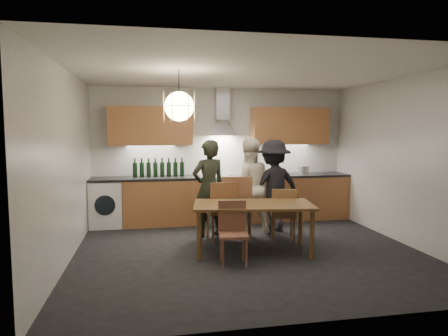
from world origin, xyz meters
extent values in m
plane|color=black|center=(0.00, 0.00, 0.00)|extent=(5.00, 5.00, 0.00)
cube|color=white|center=(0.00, 2.25, 1.30)|extent=(5.00, 0.02, 2.60)
cube|color=white|center=(0.00, -2.25, 1.30)|extent=(5.00, 0.02, 2.60)
cube|color=white|center=(-2.50, 0.00, 1.30)|extent=(0.02, 4.50, 2.60)
cube|color=white|center=(2.50, 0.00, 1.30)|extent=(0.02, 4.50, 2.60)
cube|color=silver|center=(0.00, 0.00, 2.60)|extent=(5.00, 4.50, 0.02)
cube|color=#BD7A48|center=(-1.18, 1.95, 0.43)|extent=(1.45, 0.60, 0.86)
cube|color=#BD7A48|center=(1.48, 1.95, 0.43)|extent=(2.05, 0.60, 0.86)
cube|color=white|center=(-2.20, 1.95, 0.42)|extent=(0.58, 0.58, 0.85)
cube|color=black|center=(-1.48, 1.95, 0.88)|extent=(2.05, 0.62, 0.04)
cube|color=black|center=(1.48, 1.95, 0.88)|extent=(2.05, 0.62, 0.04)
cube|color=silver|center=(0.00, 1.95, 0.40)|extent=(0.90, 0.60, 0.80)
cube|color=black|center=(0.00, 1.66, 0.38)|extent=(0.78, 0.02, 0.42)
cube|color=slate|center=(0.00, 1.95, 0.84)|extent=(0.90, 0.60, 0.08)
cube|color=silver|center=(0.00, 1.69, 0.90)|extent=(0.90, 0.08, 0.04)
cube|color=#C3804B|center=(-1.38, 2.08, 1.86)|extent=(1.55, 0.35, 0.72)
cube|color=#C3804B|center=(1.38, 2.08, 1.86)|extent=(1.55, 0.35, 0.72)
cube|color=silver|center=(0.00, 2.12, 2.29)|extent=(0.26, 0.22, 0.62)
cylinder|color=black|center=(-1.00, -0.10, 2.35)|extent=(0.01, 0.01, 0.50)
sphere|color=#FFE0A5|center=(-1.00, -0.10, 2.10)|extent=(0.40, 0.40, 0.40)
torus|color=gold|center=(-1.00, -0.10, 2.10)|extent=(0.43, 0.43, 0.01)
cube|color=brown|center=(0.06, -0.06, 0.70)|extent=(1.81, 1.10, 0.04)
cylinder|color=brown|center=(-0.76, -0.29, 0.34)|extent=(0.07, 0.07, 0.68)
cylinder|color=brown|center=(-0.66, 0.40, 0.34)|extent=(0.07, 0.07, 0.68)
cylinder|color=brown|center=(0.77, -0.53, 0.34)|extent=(0.07, 0.07, 0.68)
cylinder|color=brown|center=(0.88, 0.17, 0.34)|extent=(0.07, 0.07, 0.68)
cube|color=brown|center=(-0.29, 0.65, 0.47)|extent=(0.48, 0.48, 0.04)
cube|color=brown|center=(-0.27, 0.45, 0.73)|extent=(0.44, 0.08, 0.48)
cylinder|color=brown|center=(-0.13, 0.84, 0.22)|extent=(0.04, 0.04, 0.45)
cylinder|color=brown|center=(-0.10, 0.49, 0.22)|extent=(0.04, 0.04, 0.45)
cylinder|color=brown|center=(-0.49, 0.81, 0.22)|extent=(0.04, 0.04, 0.45)
cylinder|color=brown|center=(-0.45, 0.46, 0.22)|extent=(0.04, 0.04, 0.45)
cube|color=brown|center=(0.00, 0.69, 0.51)|extent=(0.59, 0.59, 0.05)
cube|color=brown|center=(-0.06, 0.48, 0.79)|extent=(0.47, 0.17, 0.52)
cylinder|color=brown|center=(0.24, 0.82, 0.24)|extent=(0.04, 0.04, 0.49)
cylinder|color=brown|center=(0.13, 0.45, 0.24)|extent=(0.04, 0.04, 0.49)
cylinder|color=brown|center=(-0.13, 0.93, 0.24)|extent=(0.04, 0.04, 0.49)
cylinder|color=brown|center=(-0.24, 0.56, 0.24)|extent=(0.04, 0.04, 0.49)
cube|color=brown|center=(0.69, 0.45, 0.42)|extent=(0.47, 0.47, 0.04)
cube|color=brown|center=(0.65, 0.28, 0.65)|extent=(0.39, 0.12, 0.43)
cylinder|color=brown|center=(0.88, 0.57, 0.20)|extent=(0.03, 0.03, 0.40)
cylinder|color=brown|center=(0.81, 0.26, 0.20)|extent=(0.03, 0.03, 0.40)
cylinder|color=brown|center=(0.57, 0.64, 0.20)|extent=(0.03, 0.03, 0.40)
cylinder|color=brown|center=(0.50, 0.33, 0.20)|extent=(0.03, 0.03, 0.40)
cube|color=brown|center=(-0.34, -0.54, 0.40)|extent=(0.41, 0.41, 0.04)
cube|color=brown|center=(-0.32, -0.37, 0.63)|extent=(0.38, 0.07, 0.41)
cylinder|color=brown|center=(-0.50, -0.68, 0.19)|extent=(0.03, 0.03, 0.39)
cylinder|color=brown|center=(-0.47, -0.37, 0.19)|extent=(0.03, 0.03, 0.39)
cylinder|color=brown|center=(-0.20, -0.71, 0.19)|extent=(0.03, 0.03, 0.39)
cylinder|color=brown|center=(-0.17, -0.40, 0.19)|extent=(0.03, 0.03, 0.39)
imported|color=black|center=(-0.44, 0.94, 0.81)|extent=(0.68, 0.56, 1.62)
imported|color=white|center=(0.26, 1.04, 0.82)|extent=(0.82, 0.65, 1.64)
imported|color=black|center=(0.71, 1.04, 0.80)|extent=(1.14, 0.79, 1.61)
imported|color=silver|center=(1.01, 1.90, 0.94)|extent=(0.38, 0.38, 0.08)
cylinder|color=#BCBDC0|center=(1.63, 1.95, 0.98)|extent=(0.23, 0.23, 0.15)
camera|label=1|loc=(-1.41, -5.58, 1.78)|focal=32.00mm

